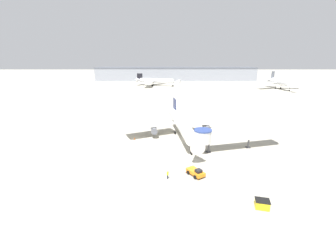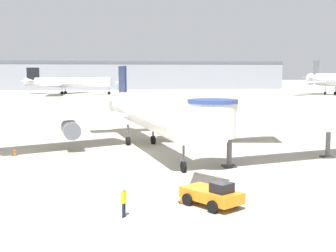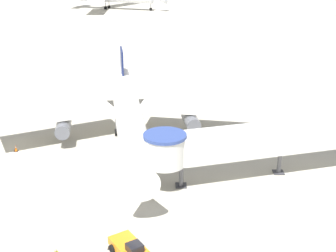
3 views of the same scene
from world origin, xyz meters
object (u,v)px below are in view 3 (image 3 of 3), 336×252
Objects in this scene: jet_bridge at (240,142)px; traffic_cone_port_wing at (16,148)px; main_airplane at (128,113)px; traffic_cone_near_nose at (110,244)px; pushback_tug_orange at (130,249)px.

jet_bridge reaches higher than traffic_cone_port_wing.
main_airplane is 21.40m from traffic_cone_near_nose.
main_airplane reaches higher than traffic_cone_near_nose.
traffic_cone_port_wing is 22.52m from traffic_cone_near_nose.
pushback_tug_orange reaches higher than traffic_cone_near_nose.
traffic_cone_near_nose is at bearing -150.30° from jet_bridge.
main_airplane is at bearing 11.39° from traffic_cone_port_wing.
main_airplane is 44.02× the size of traffic_cone_near_nose.
jet_bridge is 16.59m from pushback_tug_orange.
traffic_cone_port_wing is at bearing 93.86° from pushback_tug_orange.
jet_bridge is 25.81m from traffic_cone_port_wing.
traffic_cone_near_nose is at bearing -97.61° from main_airplane.
jet_bridge is at bearing 44.42° from traffic_cone_near_nose.
traffic_cone_port_wing is (-14.37, 19.63, -0.34)m from pushback_tug_orange.
main_airplane reaches higher than jet_bridge.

